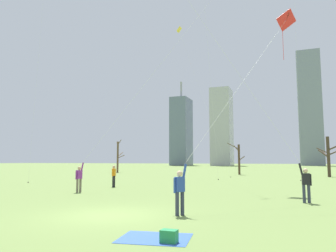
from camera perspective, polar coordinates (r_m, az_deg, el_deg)
ground_plane at (r=12.31m, az=-10.22°, el=-15.39°), size 400.00×400.00×0.00m
kite_flyer_midfield_center_red at (r=12.95m, az=7.02°, el=-3.52°), size 4.67×7.32×10.27m
kite_flyer_far_back_white at (r=21.93m, az=-8.71°, el=0.33°), size 9.36×9.74×18.83m
kite_flyer_foreground_left_green at (r=16.68m, az=19.39°, el=-2.98°), size 8.23×0.58×14.46m
bystander_watching_nearby at (r=24.81m, az=-9.64°, el=-8.61°), size 0.25×0.51×1.62m
distant_kite_drifting_right_yellow at (r=46.09m, az=2.55°, el=15.37°), size 7.73×2.69×20.93m
picnic_spot at (r=8.42m, az=-0.94°, el=-19.19°), size 1.99×1.66×0.31m
bare_tree_far_right_edge at (r=55.21m, az=-8.91°, el=-5.27°), size 2.11×2.27×5.53m
bare_tree_right_of_center at (r=44.20m, az=26.71°, el=-4.71°), size 3.04×2.34×4.95m
bare_tree_left_of_center at (r=47.01m, az=12.51°, el=-5.68°), size 2.52×1.84×4.58m
skyline_mid_tower_left at (r=129.56m, az=9.57°, el=-0.18°), size 7.75×9.96×30.70m
skyline_slender_spire at (r=133.20m, az=2.40°, el=-1.00°), size 6.98×10.62×35.14m
skyline_mid_tower_right at (r=140.51m, az=23.97°, el=3.03°), size 8.90×6.16×46.37m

